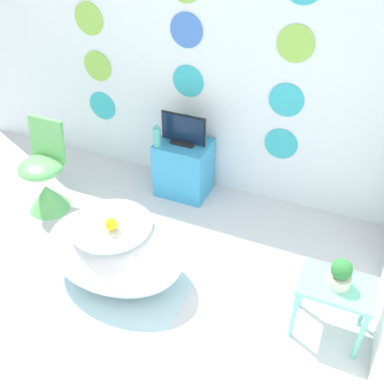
% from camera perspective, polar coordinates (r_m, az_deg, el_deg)
% --- Properties ---
extents(ground_plane, '(12.00, 12.00, 0.00)m').
position_cam_1_polar(ground_plane, '(2.96, -18.69, -20.54)').
color(ground_plane, silver).
extents(wall_back_dotted, '(4.53, 0.05, 2.60)m').
position_cam_1_polar(wall_back_dotted, '(3.61, -0.62, 19.16)').
color(wall_back_dotted, white).
rests_on(wall_back_dotted, ground_plane).
extents(rug, '(1.11, 0.96, 0.01)m').
position_cam_1_polar(rug, '(3.25, -10.79, -11.66)').
color(rug, silver).
rests_on(rug, ground_plane).
extents(bathtub, '(0.98, 0.66, 0.50)m').
position_cam_1_polar(bathtub, '(3.12, -9.81, -7.31)').
color(bathtub, white).
rests_on(bathtub, ground_plane).
extents(rubber_duck, '(0.08, 0.09, 0.10)m').
position_cam_1_polar(rubber_duck, '(2.88, -10.25, -4.00)').
color(rubber_duck, yellow).
rests_on(rubber_duck, bathtub).
extents(chair, '(0.37, 0.37, 0.77)m').
position_cam_1_polar(chair, '(3.87, -18.12, 1.20)').
color(chair, '#66C166').
rests_on(chair, ground_plane).
extents(tv_cabinet, '(0.44, 0.35, 0.49)m').
position_cam_1_polar(tv_cabinet, '(3.87, -1.06, 3.10)').
color(tv_cabinet, '#389ED6').
rests_on(tv_cabinet, ground_plane).
extents(tv, '(0.39, 0.12, 0.26)m').
position_cam_1_polar(tv, '(3.68, -1.11, 7.78)').
color(tv, black).
rests_on(tv, tv_cabinet).
extents(vase, '(0.06, 0.06, 0.19)m').
position_cam_1_polar(vase, '(3.66, -4.45, 7.01)').
color(vase, '#51B2AD').
rests_on(vase, tv_cabinet).
extents(side_table, '(0.44, 0.30, 0.42)m').
position_cam_1_polar(side_table, '(2.83, 17.65, -12.27)').
color(side_table, '#72D8B7').
rests_on(side_table, ground_plane).
extents(potted_plant_left, '(0.14, 0.14, 0.19)m').
position_cam_1_polar(potted_plant_left, '(2.71, 18.32, -9.88)').
color(potted_plant_left, beige).
rests_on(potted_plant_left, side_table).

